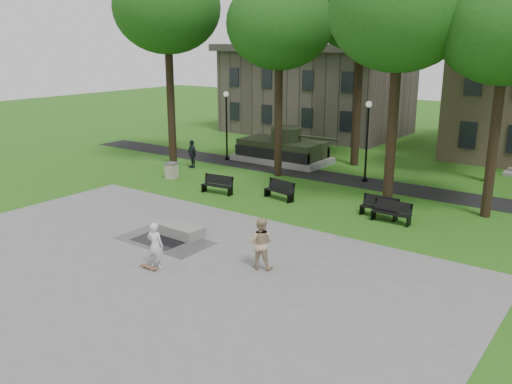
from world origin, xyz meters
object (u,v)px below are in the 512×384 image
(skateboarder, at_px, (155,245))
(trash_bin, at_px, (172,170))
(park_bench_0, at_px, (218,184))
(concrete_block, at_px, (179,230))
(friend_watching, at_px, (261,243))

(skateboarder, distance_m, trash_bin, 13.64)
(trash_bin, bearing_deg, park_bench_0, -12.08)
(concrete_block, height_order, park_bench_0, park_bench_0)
(concrete_block, bearing_deg, skateboarder, -59.92)
(skateboarder, distance_m, friend_watching, 3.82)
(concrete_block, xyz_separation_m, trash_bin, (-7.39, 7.06, 0.24))
(skateboarder, height_order, friend_watching, friend_watching)
(concrete_block, bearing_deg, friend_watching, -9.42)
(concrete_block, xyz_separation_m, skateboarder, (1.76, -3.04, 0.64))
(concrete_block, height_order, friend_watching, friend_watching)
(concrete_block, distance_m, friend_watching, 4.98)
(friend_watching, xyz_separation_m, trash_bin, (-12.25, 7.87, -0.50))
(friend_watching, distance_m, trash_bin, 14.57)
(friend_watching, bearing_deg, park_bench_0, -60.26)
(trash_bin, bearing_deg, friend_watching, -32.71)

